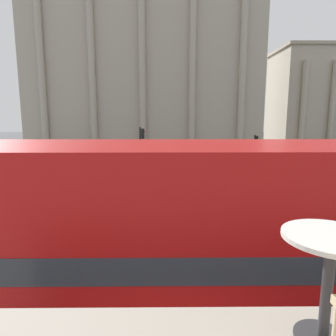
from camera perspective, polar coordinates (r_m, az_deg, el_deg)
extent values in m
cylinder|color=black|center=(8.50, -22.85, -21.65)|extent=(1.07, 0.22, 1.07)
cube|color=#B71414|center=(6.50, 10.80, -22.15)|extent=(11.16, 2.55, 1.81)
cube|color=#2D3842|center=(5.98, 11.14, -12.90)|extent=(10.94, 2.57, 0.45)
cube|color=#B71414|center=(5.68, 11.47, -3.45)|extent=(11.16, 2.55, 1.57)
cylinder|color=#2D2D30|center=(2.31, 28.02, -19.77)|extent=(0.07, 0.07, 0.68)
cylinder|color=silver|center=(2.16, 28.78, -11.48)|extent=(0.60, 0.60, 0.03)
cube|color=#B2A893|center=(47.57, -4.42, 18.81)|extent=(33.39, 10.22, 24.95)
cylinder|color=#B2A893|center=(44.80, -22.96, 16.26)|extent=(0.90, 0.90, 21.21)
cylinder|color=#B2A893|center=(42.81, -14.29, 17.05)|extent=(0.90, 0.90, 21.21)
cylinder|color=#B2A893|center=(41.80, -4.92, 17.49)|extent=(0.90, 0.90, 21.21)
cylinder|color=#B2A893|center=(41.85, 4.68, 17.48)|extent=(0.90, 0.90, 21.21)
cylinder|color=#B2A893|center=(42.95, 14.00, 17.04)|extent=(0.90, 0.90, 21.21)
cylinder|color=#B2A893|center=(53.54, 24.38, 10.93)|extent=(0.90, 0.90, 13.74)
cylinder|color=#B2A893|center=(55.66, 28.86, 10.52)|extent=(0.90, 0.90, 13.74)
cylinder|color=black|center=(13.59, -22.91, -3.50)|extent=(0.12, 0.12, 3.88)
cube|color=black|center=(13.28, -22.61, 2.75)|extent=(0.20, 0.24, 0.70)
sphere|color=green|center=(13.23, -22.21, 3.41)|extent=(0.14, 0.14, 0.14)
cylinder|color=black|center=(20.73, -5.25, 1.96)|extent=(0.12, 0.12, 4.20)
cube|color=black|center=(20.56, -4.82, 6.52)|extent=(0.20, 0.24, 0.70)
sphere|color=red|center=(20.55, -4.51, 6.94)|extent=(0.14, 0.14, 0.14)
cylinder|color=black|center=(28.01, 16.07, 2.71)|extent=(0.12, 0.12, 3.32)
cube|color=black|center=(27.95, 16.54, 5.17)|extent=(0.20, 0.24, 0.70)
sphere|color=green|center=(27.97, 16.77, 5.47)|extent=(0.14, 0.14, 0.14)
cylinder|color=#282B33|center=(14.53, -15.27, -8.48)|extent=(0.14, 0.14, 0.83)
cylinder|color=#282B33|center=(14.49, -14.58, -8.51)|extent=(0.14, 0.14, 0.83)
cylinder|color=#284799|center=(14.30, -15.05, -5.66)|extent=(0.32, 0.32, 0.66)
sphere|color=tan|center=(14.19, -15.13, -3.94)|extent=(0.22, 0.22, 0.22)
cylinder|color=#282B33|center=(22.75, -10.99, -1.74)|extent=(0.14, 0.14, 0.87)
cylinder|color=#282B33|center=(22.72, -10.54, -1.75)|extent=(0.14, 0.14, 0.87)
cylinder|color=slate|center=(22.60, -10.83, 0.19)|extent=(0.32, 0.32, 0.69)
sphere|color=tan|center=(22.53, -10.86, 1.35)|extent=(0.24, 0.24, 0.24)
cylinder|color=#282B33|center=(22.19, -17.09, -2.35)|extent=(0.14, 0.14, 0.82)
cylinder|color=#282B33|center=(22.14, -16.65, -2.36)|extent=(0.14, 0.14, 0.82)
cylinder|color=black|center=(22.03, -16.96, -0.49)|extent=(0.32, 0.32, 0.65)
sphere|color=tan|center=(21.96, -17.02, 0.62)|extent=(0.22, 0.22, 0.22)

